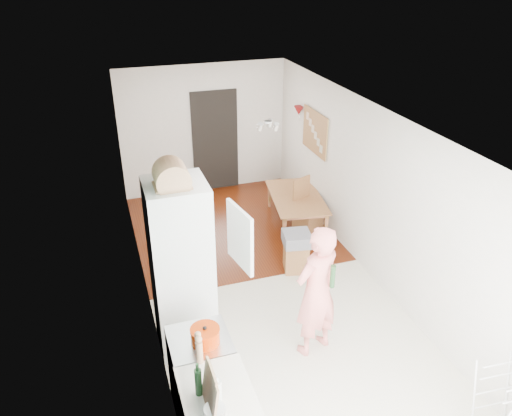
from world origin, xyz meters
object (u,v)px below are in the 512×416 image
dining_chair (309,206)px  stool (296,257)px  person (317,281)px  drying_rack (504,405)px  dining_table (297,212)px

dining_chair → stool: dining_chair is taller
person → drying_rack: 2.17m
stool → drying_rack: (0.78, -3.33, 0.18)m
dining_chair → stool: (-0.67, -1.08, -0.23)m
person → dining_chair: size_ratio=2.16×
stool → dining_chair: bearing=58.2°
dining_table → stool: bearing=166.2°
drying_rack → person: bearing=130.3°
dining_table → drying_rack: 4.66m
dining_table → drying_rack: size_ratio=1.57×
dining_table → dining_chair: 0.35m
dining_table → drying_rack: bearing=-167.7°
dining_chair → drying_rack: size_ratio=1.11×
person → stool: size_ratio=4.36×
dining_table → dining_chair: bearing=-150.3°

